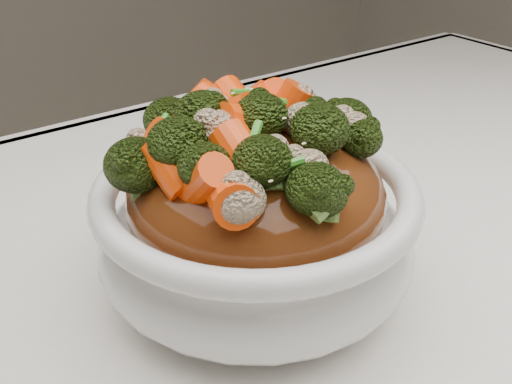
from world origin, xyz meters
TOP-DOWN VIEW (x-y plane):
  - tablecloth at (0.00, 0.00)m, footprint 1.20×0.80m
  - bowl at (-0.06, 0.05)m, footprint 0.24×0.24m
  - sauce_base at (-0.06, 0.05)m, footprint 0.19×0.19m
  - carrots at (-0.06, 0.05)m, footprint 0.19×0.19m
  - broccoli at (-0.06, 0.05)m, footprint 0.19×0.19m
  - cauliflower at (-0.06, 0.05)m, footprint 0.19×0.19m
  - scallions at (-0.06, 0.05)m, footprint 0.14×0.14m
  - sesame_seeds at (-0.06, 0.05)m, footprint 0.17×0.17m

SIDE VIEW (x-z plane):
  - tablecloth at x=0.00m, z-range 0.71..0.75m
  - bowl at x=-0.06m, z-range 0.75..0.83m
  - sauce_base at x=-0.06m, z-range 0.77..0.87m
  - cauliflower at x=-0.06m, z-range 0.86..0.90m
  - broccoli at x=-0.06m, z-range 0.86..0.90m
  - carrots at x=-0.06m, z-range 0.86..0.91m
  - scallions at x=-0.06m, z-range 0.87..0.89m
  - sesame_seeds at x=-0.06m, z-range 0.88..0.89m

